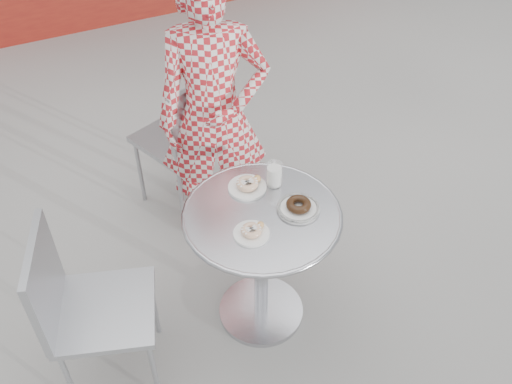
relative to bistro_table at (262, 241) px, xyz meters
name	(u,v)px	position (x,y,z in m)	size (l,w,h in m)	color
ground	(262,303)	(0.03, 0.05, -0.55)	(60.00, 60.00, 0.00)	#AAA7A2
bistro_table	(262,241)	(0.00, 0.00, 0.00)	(0.73, 0.73, 0.74)	silver
chair_far	(185,164)	(-0.02, 0.99, -0.26)	(0.59, 0.59, 0.95)	#9EA0A5
chair_left	(109,335)	(-0.77, 0.02, -0.28)	(0.54, 0.54, 0.90)	#9EA0A5
seated_person	(214,116)	(0.07, 0.69, 0.25)	(0.59, 0.39, 1.62)	#AE1A21
plate_far	(248,185)	(0.02, 0.18, 0.20)	(0.18, 0.18, 0.05)	white
plate_near	(252,231)	(-0.10, -0.09, 0.20)	(0.16, 0.16, 0.04)	white
plate_checker	(298,207)	(0.16, -0.05, 0.19)	(0.20, 0.20, 0.05)	white
milk_cup	(274,175)	(0.14, 0.15, 0.23)	(0.08, 0.08, 0.12)	white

